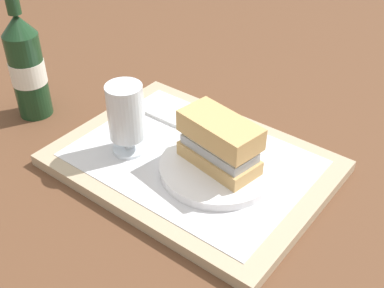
# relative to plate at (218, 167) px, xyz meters

# --- Properties ---
(ground_plane) EXTENTS (3.00, 3.00, 0.00)m
(ground_plane) POSITION_rel_plate_xyz_m (0.05, -0.00, -0.03)
(ground_plane) COLOR brown
(tray) EXTENTS (0.44, 0.32, 0.02)m
(tray) POSITION_rel_plate_xyz_m (0.05, -0.00, -0.02)
(tray) COLOR tan
(tray) RESTS_ON ground_plane
(placemat) EXTENTS (0.38, 0.27, 0.00)m
(placemat) POSITION_rel_plate_xyz_m (0.05, -0.00, -0.01)
(placemat) COLOR silver
(placemat) RESTS_ON tray
(plate) EXTENTS (0.19, 0.19, 0.01)m
(plate) POSITION_rel_plate_xyz_m (0.00, 0.00, 0.00)
(plate) COLOR white
(plate) RESTS_ON placemat
(sandwich) EXTENTS (0.14, 0.09, 0.08)m
(sandwich) POSITION_rel_plate_xyz_m (0.00, -0.00, 0.05)
(sandwich) COLOR tan
(sandwich) RESTS_ON plate
(beer_glass) EXTENTS (0.06, 0.06, 0.12)m
(beer_glass) POSITION_rel_plate_xyz_m (0.15, 0.05, 0.06)
(beer_glass) COLOR silver
(beer_glass) RESTS_ON placemat
(napkin_folded) EXTENTS (0.09, 0.07, 0.01)m
(napkin_folded) POSITION_rel_plate_xyz_m (0.17, -0.09, -0.00)
(napkin_folded) COLOR white
(napkin_folded) RESTS_ON placemat
(beer_bottle) EXTENTS (0.07, 0.07, 0.27)m
(beer_bottle) POSITION_rel_plate_xyz_m (0.40, 0.05, 0.08)
(beer_bottle) COLOR #19381E
(beer_bottle) RESTS_ON ground_plane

